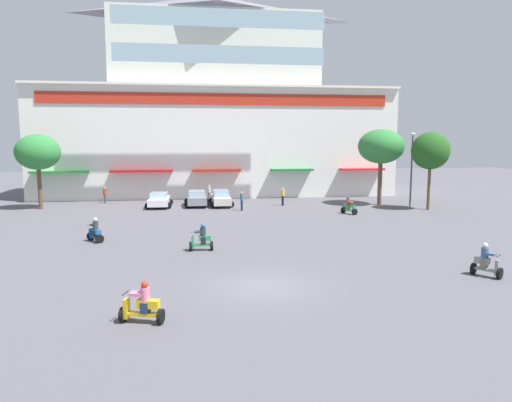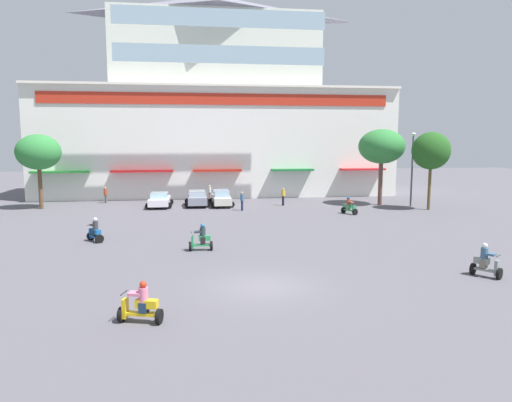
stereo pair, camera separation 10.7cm
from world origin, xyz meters
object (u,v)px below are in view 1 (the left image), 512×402
object	(u,v)px
scooter_rider_2	(142,306)
scooter_rider_3	(486,263)
parked_car_1	(197,198)
parked_car_2	(221,198)
scooter_rider_0	(95,232)
pedestrian_3	(105,194)
scooter_rider_4	(201,239)
streetlamp_near	(412,164)
plaza_tree_2	(38,152)
plaza_tree_1	(381,147)
pedestrian_1	(209,192)
plaza_tree_3	(431,151)
pedestrian_0	(283,195)
pedestrian_2	(242,200)
parked_car_0	(159,200)
scooter_rider_5	(349,207)

from	to	relation	value
scooter_rider_2	scooter_rider_3	size ratio (longest dim) A/B	1.01
parked_car_1	parked_car_2	distance (m)	2.26
scooter_rider_0	pedestrian_3	xyz separation A→B (m)	(-2.49, 18.18, 0.29)
scooter_rider_4	streetlamp_near	size ratio (longest dim) A/B	0.23
plaza_tree_2	streetlamp_near	world-z (taller)	streetlamp_near
plaza_tree_1	scooter_rider_0	size ratio (longest dim) A/B	4.73
scooter_rider_0	pedestrian_1	xyz separation A→B (m)	(7.67, 17.97, 0.35)
plaza_tree_3	pedestrian_0	bearing A→B (deg)	160.36
pedestrian_2	scooter_rider_0	bearing A→B (deg)	-131.88
plaza_tree_1	scooter_rider_2	world-z (taller)	plaza_tree_1
plaza_tree_1	scooter_rider_3	size ratio (longest dim) A/B	4.61
parked_car_1	pedestrian_3	size ratio (longest dim) A/B	2.52
pedestrian_2	pedestrian_1	bearing A→B (deg)	111.57
plaza_tree_3	streetlamp_near	distance (m)	2.52
scooter_rider_0	pedestrian_2	xyz separation A→B (m)	(10.25, 11.43, 0.35)
parked_car_0	scooter_rider_3	bearing A→B (deg)	-56.62
pedestrian_2	plaza_tree_2	bearing A→B (deg)	169.10
plaza_tree_1	pedestrian_0	size ratio (longest dim) A/B	4.29
parked_car_0	scooter_rider_4	bearing A→B (deg)	-79.03
scooter_rider_3	pedestrian_3	bearing A→B (deg)	127.42
parked_car_0	pedestrian_1	xyz separation A→B (m)	(4.72, 3.47, 0.27)
scooter_rider_0	pedestrian_0	size ratio (longest dim) A/B	0.91
plaza_tree_1	pedestrian_0	world-z (taller)	plaza_tree_1
plaza_tree_2	parked_car_0	size ratio (longest dim) A/B	1.69
scooter_rider_5	parked_car_1	bearing A→B (deg)	152.68
parked_car_0	scooter_rider_0	distance (m)	14.79
scooter_rider_5	pedestrian_3	size ratio (longest dim) A/B	0.99
plaza_tree_3	streetlamp_near	xyz separation A→B (m)	(-0.67, 2.10, -1.22)
scooter_rider_2	pedestrian_1	size ratio (longest dim) A/B	0.95
parked_car_1	parked_car_2	xyz separation A→B (m)	(2.25, -0.18, 0.01)
plaza_tree_2	pedestrian_1	world-z (taller)	plaza_tree_2
parked_car_0	pedestrian_3	xyz separation A→B (m)	(-5.43, 3.68, 0.20)
scooter_rider_5	pedestrian_0	bearing A→B (deg)	128.22
parked_car_0	parked_car_2	xyz separation A→B (m)	(5.69, 0.17, 0.05)
scooter_rider_2	streetlamp_near	distance (m)	33.73
scooter_rider_5	pedestrian_2	size ratio (longest dim) A/B	0.94
plaza_tree_3	parked_car_0	distance (m)	24.67
scooter_rider_2	scooter_rider_5	distance (m)	26.49
scooter_rider_5	parked_car_0	bearing A→B (deg)	159.00
plaza_tree_2	parked_car_0	bearing A→B (deg)	-1.97
scooter_rider_2	pedestrian_0	xyz separation A→B (m)	(10.31, 27.69, 0.34)
plaza_tree_3	pedestrian_0	distance (m)	13.72
scooter_rider_0	pedestrian_3	bearing A→B (deg)	97.80
plaza_tree_1	scooter_rider_3	distance (m)	24.24
pedestrian_0	pedestrian_3	world-z (taller)	pedestrian_0
pedestrian_2	parked_car_2	bearing A→B (deg)	116.58
parked_car_0	streetlamp_near	size ratio (longest dim) A/B	0.58
parked_car_0	scooter_rider_0	bearing A→B (deg)	-101.48
scooter_rider_2	scooter_rider_4	world-z (taller)	scooter_rider_4
plaza_tree_1	plaza_tree_2	xyz separation A→B (m)	(-31.14, 1.63, -0.46)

